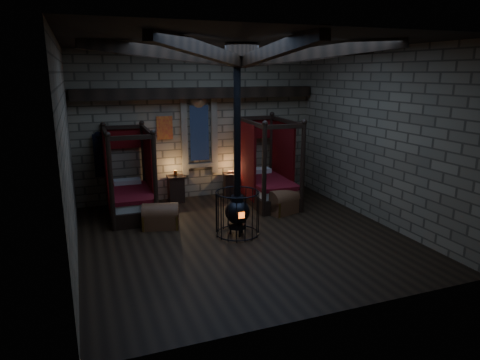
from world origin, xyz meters
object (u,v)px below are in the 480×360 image
object	(u,v)px
bed_right	(267,182)
stove	(237,209)
bed_left	(130,194)
trunk_left	(161,217)
trunk_right	(284,202)

from	to	relation	value
bed_right	stove	world-z (taller)	stove
bed_left	trunk_left	world-z (taller)	bed_left
trunk_left	trunk_right	bearing A→B (deg)	14.75
trunk_right	bed_left	bearing A→B (deg)	143.04
bed_left	stove	bearing A→B (deg)	-47.44
trunk_right	trunk_left	bearing A→B (deg)	161.68
bed_left	bed_right	bearing A→B (deg)	-2.71
trunk_left	trunk_right	size ratio (longest dim) A/B	0.92
bed_left	trunk_right	bearing A→B (deg)	-17.84
bed_left	stove	xyz separation A→B (m)	(2.10, -2.36, 0.07)
bed_left	bed_right	distance (m)	3.78
trunk_left	stove	world-z (taller)	stove
trunk_right	stove	bearing A→B (deg)	-166.19
trunk_right	stove	xyz separation A→B (m)	(-1.70, -1.07, 0.32)
bed_right	bed_left	bearing A→B (deg)	178.88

